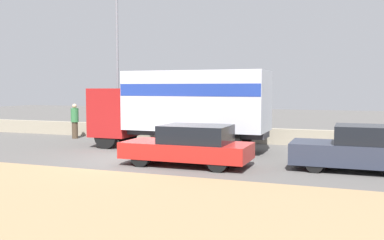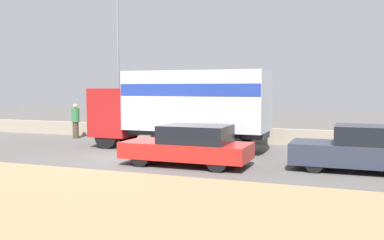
# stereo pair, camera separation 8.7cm
# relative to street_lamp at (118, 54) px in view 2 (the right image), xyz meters

# --- Properties ---
(ground_plane) EXTENTS (80.00, 80.00, 0.00)m
(ground_plane) POSITION_rel_street_lamp_xyz_m (4.34, -6.00, -4.47)
(ground_plane) COLOR #514F4C
(dirt_shoulder_foreground) EXTENTS (60.00, 6.26, 0.04)m
(dirt_shoulder_foreground) POSITION_rel_street_lamp_xyz_m (4.34, -11.38, -4.45)
(dirt_shoulder_foreground) COLOR #937551
(dirt_shoulder_foreground) RESTS_ON ground_plane
(stone_wall_backdrop) EXTENTS (60.00, 0.35, 0.75)m
(stone_wall_backdrop) POSITION_rel_street_lamp_xyz_m (4.34, 0.39, -4.10)
(stone_wall_backdrop) COLOR gray
(stone_wall_backdrop) RESTS_ON ground_plane
(street_lamp) EXTENTS (0.56, 0.28, 7.82)m
(street_lamp) POSITION_rel_street_lamp_xyz_m (0.00, 0.00, 0.00)
(street_lamp) COLOR slate
(street_lamp) RESTS_ON ground_plane
(box_truck) EXTENTS (7.85, 2.38, 3.40)m
(box_truck) POSITION_rel_street_lamp_xyz_m (4.85, -2.81, -2.46)
(box_truck) COLOR maroon
(box_truck) RESTS_ON ground_plane
(car_hatchback) EXTENTS (4.42, 1.83, 1.41)m
(car_hatchback) POSITION_rel_street_lamp_xyz_m (6.49, -6.30, -3.76)
(car_hatchback) COLOR #B21E19
(car_hatchback) RESTS_ON ground_plane
(car_sedan_second) EXTENTS (4.34, 1.80, 1.49)m
(car_sedan_second) POSITION_rel_street_lamp_xyz_m (12.09, -5.32, -3.75)
(car_sedan_second) COLOR #282D3D
(car_sedan_second) RESTS_ON ground_plane
(pedestrian) EXTENTS (0.40, 0.40, 1.84)m
(pedestrian) POSITION_rel_street_lamp_xyz_m (-2.04, -1.00, -3.52)
(pedestrian) COLOR #473828
(pedestrian) RESTS_ON ground_plane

